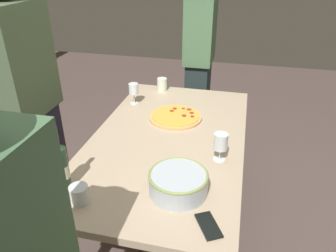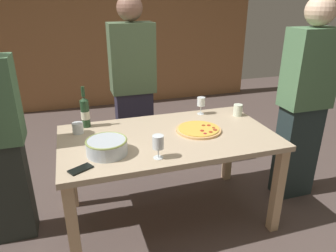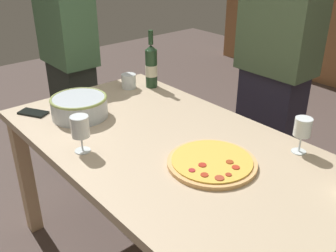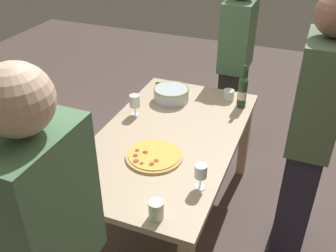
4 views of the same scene
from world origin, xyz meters
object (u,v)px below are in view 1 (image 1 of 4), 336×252
Objects in this scene: wine_glass_by_bottle at (221,142)px; pizza at (176,117)px; person_guest_right at (28,107)px; dining_table at (168,150)px; person_host at (199,58)px; serving_bowl at (178,182)px; wine_bottle at (61,166)px; cup_amber at (162,84)px; cup_ceramic at (79,194)px; cell_phone at (208,226)px; wine_glass_near_pizza at (134,89)px.

pizza is at bearing 38.17° from wine_glass_by_bottle.
wine_glass_by_bottle is 1.19m from person_guest_right.
dining_table is 1.23m from person_host.
wine_bottle is at bearing 100.57° from serving_bowl.
wine_bottle is 0.19× the size of person_host.
pizza is at bearing 15.96° from person_guest_right.
cup_amber is at bearing 45.31° from person_guest_right.
cup_ceramic is (-0.47, 0.57, -0.07)m from wine_glass_by_bottle.
pizza is at bearing 13.24° from serving_bowl.
dining_table is at bearing -177.92° from pizza.
dining_table is 0.42m from wine_glass_by_bottle.
pizza is at bearing -99.03° from cell_phone.
cell_phone is 1.90m from person_host.
wine_glass_by_bottle is at bearing 13.14° from person_host.
wine_glass_by_bottle is 0.09× the size of person_host.
serving_bowl is (-0.73, -0.17, 0.04)m from pizza.
wine_bottle is 3.94× the size of cup_ceramic.
person_host is at bearing 0.06° from dining_table.
cup_ceramic is at bearing 165.07° from pizza.
dining_table is 4.85× the size of wine_bottle.
dining_table is 10.42× the size of wine_glass_near_pizza.
person_guest_right is at bearing -33.83° from person_host.
person_guest_right is (0.56, 0.62, 0.10)m from cup_ceramic.
cup_amber is (0.46, 0.21, 0.04)m from pizza.
wine_glass_near_pizza is 1.83× the size of cup_ceramic.
person_guest_right is at bearing 69.09° from serving_bowl.
cell_phone is (-0.08, -0.69, -0.12)m from wine_bottle.
person_host is (1.87, 0.33, 0.14)m from cell_phone.
cell_phone is at bearing -179.50° from wine_glass_by_bottle.
cup_amber is 1.21× the size of cup_ceramic.
wine_bottle is at bearing 147.77° from dining_table.
wine_glass_by_bottle reaches higher than serving_bowl.
dining_table is at bearing 18.84° from serving_bowl.
person_guest_right is (-0.34, 0.86, 0.13)m from pizza.
wine_bottle is 1.82m from person_host.
cup_amber is at bearing 17.17° from dining_table.
cup_ceramic is (-0.90, 0.24, 0.03)m from pizza.
serving_bowl is (-0.48, -0.16, 0.15)m from dining_table.
dining_table is 0.58m from wine_glass_near_pizza.
cell_phone is (-0.18, -0.16, -0.05)m from serving_bowl.
person_guest_right reaches higher than pizza.
cup_amber is (0.29, -0.14, -0.06)m from wine_glass_near_pizza.
person_host is (1.21, 0.00, 0.23)m from dining_table.
pizza is 0.93m from person_guest_right.
wine_glass_by_bottle is 0.50m from cell_phone.
wine_glass_near_pizza is at bearing 38.87° from person_guest_right.
wine_glass_by_bottle is 0.74m from cup_ceramic.
dining_table is at bearing -139.65° from wine_glass_near_pizza.
wine_glass_near_pizza is 0.87m from person_host.
wine_glass_by_bottle is (-0.42, -0.33, 0.10)m from pizza.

